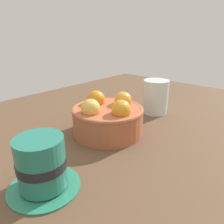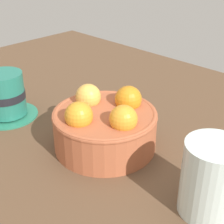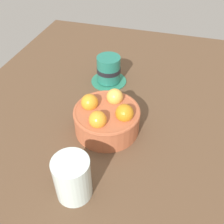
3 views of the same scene
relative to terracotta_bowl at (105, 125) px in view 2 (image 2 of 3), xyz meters
The scene contains 4 objects.
ground_plane 6.41cm from the terracotta_bowl, 83.13° to the right, with size 123.68×87.88×4.70cm, color brown.
terracotta_bowl is the anchor object (origin of this frame).
coffee_cup 21.54cm from the terracotta_bowl, 164.51° to the right, with size 11.23×11.23×8.71cm.
water_glass 19.43cm from the terracotta_bowl, ahead, with size 7.36×7.36×9.80cm, color silver.
Camera 2 is at (33.19, -32.14, 31.06)cm, focal length 53.86 mm.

